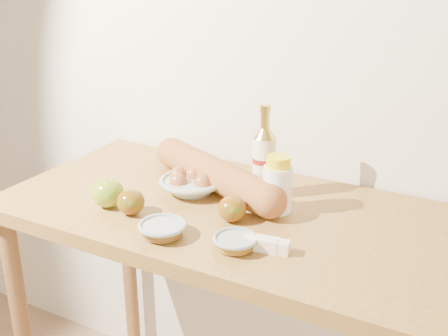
{
  "coord_description": "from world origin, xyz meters",
  "views": [
    {
      "loc": [
        0.61,
        0.03,
        1.52
      ],
      "look_at": [
        0.0,
        1.15,
        1.02
      ],
      "focal_mm": 45.0,
      "sensor_mm": 36.0,
      "label": 1
    }
  ],
  "objects": [
    {
      "name": "table",
      "position": [
        0.0,
        1.18,
        0.78
      ],
      "size": [
        1.2,
        0.6,
        0.9
      ],
      "color": "#AB7B37",
      "rests_on": "ground"
    },
    {
      "name": "apple_redgreen_right",
      "position": [
        0.04,
        1.12,
        0.93
      ],
      "size": [
        0.09,
        0.09,
        0.06
      ],
      "rotation": [
        0.0,
        0.0,
        -0.3
      ],
      "color": "#981308",
      "rests_on": "table"
    },
    {
      "name": "butter_stick",
      "position": [
        0.17,
        1.03,
        0.91
      ],
      "size": [
        0.11,
        0.04,
        0.03
      ],
      "rotation": [
        0.0,
        0.0,
        0.15
      ],
      "color": "beige",
      "rests_on": "table"
    },
    {
      "name": "egg_bowl",
      "position": [
        -0.14,
        1.22,
        0.93
      ],
      "size": [
        0.23,
        0.23,
        0.06
      ],
      "rotation": [
        0.0,
        0.0,
        0.38
      ],
      "color": "#99A7A1",
      "rests_on": "table"
    },
    {
      "name": "cream_bottle",
      "position": [
        0.11,
        1.22,
        0.97
      ],
      "size": [
        0.08,
        0.08,
        0.15
      ],
      "rotation": [
        0.0,
        0.0,
        0.09
      ],
      "color": "white",
      "rests_on": "table"
    },
    {
      "name": "apple_yellowgreen",
      "position": [
        -0.28,
        1.04,
        0.94
      ],
      "size": [
        0.1,
        0.1,
        0.08
      ],
      "rotation": [
        0.0,
        0.0,
        0.35
      ],
      "color": "#9D951F",
      "rests_on": "table"
    },
    {
      "name": "back_wall",
      "position": [
        0.0,
        1.51,
        1.3
      ],
      "size": [
        3.5,
        0.02,
        2.6
      ],
      "primitive_type": "cube",
      "color": "silver",
      "rests_on": "ground"
    },
    {
      "name": "sugar_bowl",
      "position": [
        -0.07,
        0.97,
        0.92
      ],
      "size": [
        0.15,
        0.15,
        0.03
      ],
      "rotation": [
        0.0,
        0.0,
        0.32
      ],
      "color": "gray",
      "rests_on": "table"
    },
    {
      "name": "apple_redgreen_front",
      "position": [
        -0.2,
        1.03,
        0.93
      ],
      "size": [
        0.08,
        0.08,
        0.07
      ],
      "rotation": [
        0.0,
        0.0,
        -0.09
      ],
      "color": "maroon",
      "rests_on": "table"
    },
    {
      "name": "baguette",
      "position": [
        -0.09,
        1.27,
        0.94
      ],
      "size": [
        0.52,
        0.3,
        0.09
      ],
      "rotation": [
        0.0,
        0.0,
        -0.42
      ],
      "color": "#B06D35",
      "rests_on": "table"
    },
    {
      "name": "bourbon_bottle",
      "position": [
        0.04,
        1.29,
        1.0
      ],
      "size": [
        0.08,
        0.08,
        0.25
      ],
      "rotation": [
        0.0,
        0.0,
        -0.3
      ],
      "color": "beige",
      "rests_on": "table"
    },
    {
      "name": "syrup_bowl",
      "position": [
        0.11,
        1.0,
        0.92
      ],
      "size": [
        0.13,
        0.13,
        0.03
      ],
      "rotation": [
        0.0,
        0.0,
        0.4
      ],
      "color": "gray",
      "rests_on": "table"
    }
  ]
}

